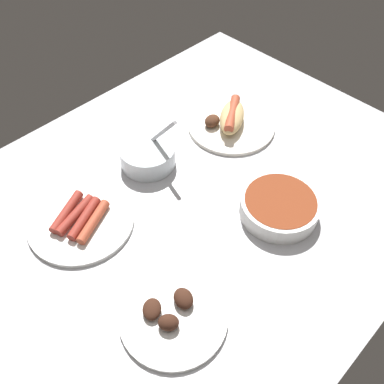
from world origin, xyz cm
name	(u,v)px	position (x,y,z in cm)	size (l,w,h in cm)	color
ground_plane	(186,206)	(0.00, 0.00, -1.50)	(120.00, 90.00, 3.00)	#B2B2B7
bowl_coleslaw	(148,154)	(2.23, 15.21, 2.86)	(13.22, 13.59, 14.86)	silver
bowl_chili	(279,206)	(12.18, -16.26, 2.36)	(17.03, 17.03, 4.26)	white
plate_sausages	(81,220)	(-19.76, 11.79, 0.89)	(22.69, 22.69, 3.02)	white
plate_grilled_meat	(173,315)	(-20.49, -17.56, 0.83)	(19.81, 19.81, 3.66)	white
plate_hotdog_assembled	(231,121)	(26.14, 10.13, 1.85)	(22.66, 22.66, 5.61)	white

